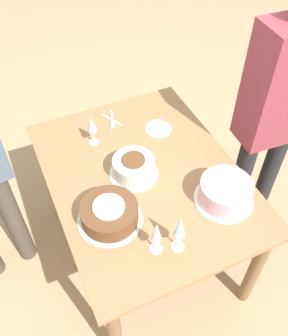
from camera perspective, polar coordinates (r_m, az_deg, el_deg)
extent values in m
plane|color=tan|center=(2.64, 0.00, -11.96)|extent=(12.00, 12.00, 0.00)
cube|color=#9E754C|center=(2.03, 0.00, -1.23)|extent=(1.29, 0.99, 0.03)
cylinder|color=brown|center=(2.62, -13.69, -0.95)|extent=(0.07, 0.07, 0.74)
cylinder|color=brown|center=(2.02, -4.51, -23.78)|extent=(0.07, 0.07, 0.74)
cylinder|color=brown|center=(2.79, 3.00, 4.41)|extent=(0.07, 0.07, 0.74)
cylinder|color=brown|center=(2.24, 16.59, -14.41)|extent=(0.07, 0.07, 0.74)
cylinder|color=white|center=(2.02, -1.57, -0.86)|extent=(0.26, 0.26, 0.01)
cylinder|color=silver|center=(1.98, -1.60, 0.15)|extent=(0.22, 0.22, 0.10)
cylinder|color=brown|center=(1.94, -1.63, 1.26)|extent=(0.12, 0.12, 0.01)
cylinder|color=white|center=(1.84, -5.20, -7.74)|extent=(0.32, 0.32, 0.01)
cylinder|color=brown|center=(1.80, -5.30, -6.87)|extent=(0.28, 0.28, 0.09)
cylinder|color=silver|center=(1.76, -5.42, -5.89)|extent=(0.15, 0.15, 0.01)
cylinder|color=white|center=(1.95, 12.00, -4.68)|extent=(0.30, 0.30, 0.01)
cylinder|color=#E5B2C6|center=(1.90, 12.29, -3.55)|extent=(0.26, 0.26, 0.12)
cylinder|color=silver|center=(1.75, 1.79, -12.18)|extent=(0.06, 0.06, 0.00)
cylinder|color=silver|center=(1.71, 1.83, -11.40)|extent=(0.01, 0.01, 0.09)
cone|color=silver|center=(1.63, 1.91, -9.59)|extent=(0.05, 0.05, 0.11)
cylinder|color=silver|center=(1.76, 5.12, -11.79)|extent=(0.06, 0.06, 0.00)
cylinder|color=silver|center=(1.72, 5.24, -10.92)|extent=(0.01, 0.01, 0.10)
cone|color=silver|center=(1.62, 5.51, -8.84)|extent=(0.05, 0.05, 0.13)
cylinder|color=silver|center=(2.21, -7.61, 3.93)|extent=(0.06, 0.06, 0.00)
cylinder|color=silver|center=(2.18, -7.73, 4.81)|extent=(0.01, 0.01, 0.09)
cone|color=silver|center=(2.12, -7.98, 6.58)|extent=(0.05, 0.05, 0.09)
cylinder|color=white|center=(2.27, 2.18, 6.00)|extent=(0.16, 0.16, 0.01)
cube|color=silver|center=(2.35, -4.83, 7.50)|extent=(0.17, 0.05, 0.00)
cube|color=silver|center=(2.34, -4.96, 7.31)|extent=(0.16, 0.09, 0.00)
cube|color=silver|center=(2.33, -5.01, 7.26)|extent=(0.16, 0.08, 0.00)
cylinder|color=#4C4238|center=(2.40, -19.37, -7.10)|extent=(0.11, 0.11, 0.84)
cylinder|color=#232328|center=(2.62, 18.40, -0.98)|extent=(0.11, 0.11, 0.82)
cylinder|color=#232328|center=(2.52, 14.33, -2.34)|extent=(0.11, 0.11, 0.82)
cube|color=brown|center=(2.09, 20.82, 11.87)|extent=(0.25, 0.41, 0.68)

